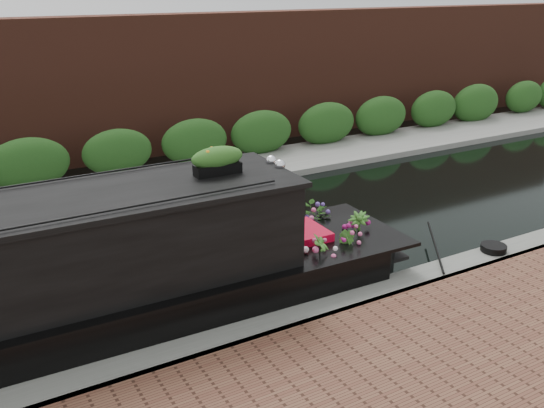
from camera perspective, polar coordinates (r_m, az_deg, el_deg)
ground at (r=11.82m, az=-6.77°, el=-4.30°), size 80.00×80.00×0.00m
near_bank_coping at (r=9.22m, az=1.68°, el=-11.76°), size 40.00×0.60×0.50m
far_bank_path at (r=15.51m, az=-13.02°, el=1.39°), size 40.00×2.40×0.34m
far_hedge at (r=16.34m, az=-13.98°, el=2.27°), size 40.00×1.10×2.80m
far_brick_wall at (r=18.29m, az=-15.90°, el=4.00°), size 40.00×1.00×8.00m
narrowboat at (r=8.95m, az=-23.10°, el=-8.52°), size 11.90×2.36×2.80m
rope_fender at (r=11.61m, az=10.38°, el=-4.15°), size 0.30×0.36×0.30m
coiled_mooring_rope at (r=11.78m, az=20.13°, el=-3.91°), size 0.47×0.47×0.12m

